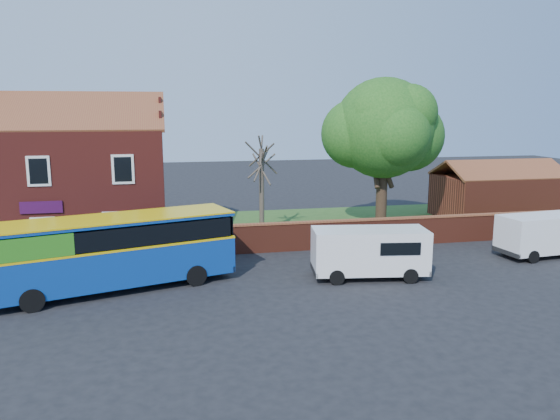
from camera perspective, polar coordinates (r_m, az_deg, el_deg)
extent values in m
plane|color=black|center=(22.39, -9.02, -9.45)|extent=(120.00, 120.00, 0.00)
cube|color=gray|center=(28.49, -23.94, -5.76)|extent=(18.00, 3.50, 0.12)
cube|color=slate|center=(26.85, -24.70, -6.76)|extent=(18.00, 0.15, 0.14)
cube|color=#426B28|center=(37.56, 10.05, -1.31)|extent=(26.00, 12.00, 0.04)
cube|color=maroon|center=(33.40, -22.37, 2.23)|extent=(12.00, 8.00, 6.50)
cube|color=brown|center=(31.15, -23.56, 9.46)|extent=(12.30, 4.08, 2.16)
cube|color=brown|center=(35.08, -22.28, 9.57)|extent=(12.30, 4.08, 2.16)
cube|color=black|center=(29.31, -23.92, 3.73)|extent=(1.10, 0.06, 1.50)
cube|color=#4C0F19|center=(29.85, -23.44, -2.95)|extent=(0.95, 0.04, 2.10)
cube|color=silver|center=(29.86, -23.44, -2.85)|extent=(1.20, 0.06, 2.30)
cube|color=#370C35|center=(29.52, -23.68, 0.26)|extent=(2.00, 0.06, 0.60)
cube|color=maroon|center=(32.06, 14.09, -2.16)|extent=(22.00, 0.30, 1.50)
cube|color=brown|center=(31.90, 14.15, -0.75)|extent=(22.00, 0.38, 0.10)
cube|color=maroon|center=(41.50, 21.72, 1.29)|extent=(8.00, 5.00, 3.00)
cube|color=brown|center=(40.23, 22.90, 3.89)|extent=(8.20, 2.56, 1.24)
cube|color=brown|center=(42.29, 20.98, 4.30)|extent=(8.20, 2.56, 1.24)
cube|color=#0D3C99|center=(24.28, -17.12, -5.31)|extent=(10.54, 5.41, 1.63)
cube|color=#E6BB0C|center=(24.07, -17.22, -3.45)|extent=(10.56, 5.44, 0.10)
cube|color=black|center=(23.97, -17.28, -2.31)|extent=(10.15, 5.31, 0.81)
cube|color=#348B1E|center=(23.56, -25.35, -3.07)|extent=(4.08, 3.50, 0.87)
cube|color=#0D3C99|center=(23.86, -17.35, -1.03)|extent=(10.54, 5.41, 0.14)
cube|color=#E6BB0C|center=(23.84, -17.36, -0.84)|extent=(10.59, 5.46, 0.06)
cylinder|color=black|center=(22.94, -24.50, -8.58)|extent=(0.96, 0.53, 0.92)
cylinder|color=black|center=(25.23, -24.94, -6.93)|extent=(0.96, 0.53, 0.92)
cylinder|color=black|center=(24.20, -8.77, -6.77)|extent=(0.96, 0.53, 0.92)
cylinder|color=black|center=(26.38, -10.58, -5.37)|extent=(0.96, 0.53, 0.92)
cube|color=white|center=(25.15, 9.33, -4.17)|extent=(5.38, 2.77, 1.95)
cube|color=black|center=(25.69, 14.39, -3.35)|extent=(0.33, 1.74, 0.77)
cube|color=black|center=(26.06, 14.72, -5.86)|extent=(0.40, 2.05, 0.25)
cylinder|color=black|center=(24.18, 5.95, -7.01)|extent=(0.70, 0.32, 0.68)
cylinder|color=black|center=(26.01, 5.24, -5.74)|extent=(0.70, 0.32, 0.68)
cylinder|color=black|center=(24.93, 13.47, -6.71)|extent=(0.70, 0.32, 0.68)
cylinder|color=black|center=(26.70, 12.26, -5.51)|extent=(0.70, 0.32, 0.68)
cube|color=white|center=(31.68, 26.02, -2.15)|extent=(5.14, 2.48, 1.89)
cylinder|color=black|center=(30.15, 24.91, -4.45)|extent=(0.67, 0.28, 0.66)
cylinder|color=black|center=(31.49, 22.63, -3.67)|extent=(0.67, 0.28, 0.66)
cylinder|color=black|center=(33.61, 26.77, -3.14)|extent=(0.67, 0.28, 0.66)
cylinder|color=black|center=(35.02, 10.55, 1.08)|extent=(0.69, 0.69, 3.96)
sphere|color=#427C26|center=(34.59, 10.80, 8.41)|extent=(6.19, 6.19, 6.19)
sphere|color=#427C26|center=(35.65, 13.25, 7.54)|extent=(4.47, 4.47, 4.47)
sphere|color=#427C26|center=(34.49, 7.91, 7.91)|extent=(4.30, 4.30, 4.30)
cylinder|color=#4C4238|center=(33.06, -1.93, 1.86)|extent=(0.30, 0.30, 5.27)
cylinder|color=#4C4238|center=(32.84, -1.95, 5.11)|extent=(0.31, 2.57, 2.07)
cylinder|color=#4C4238|center=(32.85, -1.94, 4.79)|extent=(1.34, 1.90, 1.90)
cylinder|color=#4C4238|center=(32.82, -1.95, 5.44)|extent=(2.16, 0.99, 2.10)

